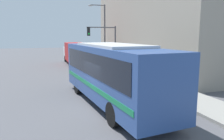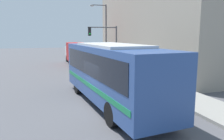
{
  "view_description": "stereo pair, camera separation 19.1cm",
  "coord_description": "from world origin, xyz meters",
  "px_view_note": "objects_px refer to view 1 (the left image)",
  "views": [
    {
      "loc": [
        -2.72,
        -10.78,
        3.91
      ],
      "look_at": [
        2.0,
        3.56,
        1.48
      ],
      "focal_mm": 35.0,
      "sensor_mm": 36.0,
      "label": 1
    },
    {
      "loc": [
        -2.54,
        -10.84,
        3.91
      ],
      "look_at": [
        2.0,
        3.56,
        1.48
      ],
      "focal_mm": 35.0,
      "sensor_mm": 36.0,
      "label": 2
    }
  ],
  "objects_px": {
    "traffic_light_pole": "(105,39)",
    "street_lamp": "(103,30)",
    "fire_hydrant": "(144,78)",
    "delivery_truck": "(75,52)",
    "city_bus": "(112,70)"
  },
  "relations": [
    {
      "from": "fire_hydrant",
      "to": "traffic_light_pole",
      "type": "distance_m",
      "value": 8.12
    },
    {
      "from": "city_bus",
      "to": "delivery_truck",
      "type": "distance_m",
      "value": 18.59
    },
    {
      "from": "traffic_light_pole",
      "to": "street_lamp",
      "type": "xyz_separation_m",
      "value": [
        1.03,
        4.45,
        1.16
      ]
    },
    {
      "from": "city_bus",
      "to": "street_lamp",
      "type": "distance_m",
      "value": 16.86
    },
    {
      "from": "city_bus",
      "to": "fire_hydrant",
      "type": "height_order",
      "value": "city_bus"
    },
    {
      "from": "traffic_light_pole",
      "to": "city_bus",
      "type": "bearing_deg",
      "value": -104.63
    },
    {
      "from": "delivery_truck",
      "to": "street_lamp",
      "type": "height_order",
      "value": "street_lamp"
    },
    {
      "from": "city_bus",
      "to": "delivery_truck",
      "type": "height_order",
      "value": "city_bus"
    },
    {
      "from": "fire_hydrant",
      "to": "traffic_light_pole",
      "type": "height_order",
      "value": "traffic_light_pole"
    },
    {
      "from": "city_bus",
      "to": "fire_hydrant",
      "type": "distance_m",
      "value": 6.05
    },
    {
      "from": "city_bus",
      "to": "fire_hydrant",
      "type": "relative_size",
      "value": 15.0
    },
    {
      "from": "fire_hydrant",
      "to": "street_lamp",
      "type": "bearing_deg",
      "value": 90.06
    },
    {
      "from": "fire_hydrant",
      "to": "city_bus",
      "type": "bearing_deg",
      "value": -134.32
    },
    {
      "from": "city_bus",
      "to": "delivery_truck",
      "type": "bearing_deg",
      "value": 82.03
    },
    {
      "from": "delivery_truck",
      "to": "street_lamp",
      "type": "bearing_deg",
      "value": -36.44
    }
  ]
}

